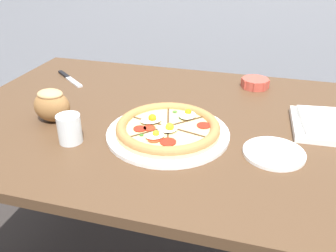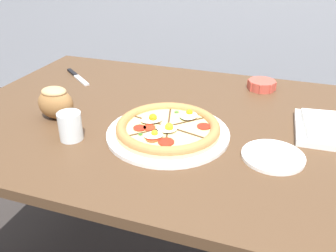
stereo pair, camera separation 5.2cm
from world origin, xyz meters
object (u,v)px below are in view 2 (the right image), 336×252
object	(u,v)px
ramekin_bowl	(262,85)
bread_piece_near	(55,102)
dining_table	(191,144)
pizza	(168,129)
water_glass	(70,128)
knife_main	(77,77)
side_saucer	(273,156)

from	to	relation	value
ramekin_bowl	bread_piece_near	size ratio (longest dim) A/B	0.92
dining_table	pizza	size ratio (longest dim) A/B	4.29
ramekin_bowl	bread_piece_near	distance (m)	0.75
bread_piece_near	pizza	bearing A→B (deg)	0.98
bread_piece_near	water_glass	xyz separation A→B (m)	(0.12, -0.10, -0.02)
knife_main	side_saucer	world-z (taller)	same
side_saucer	dining_table	bearing A→B (deg)	151.79
dining_table	side_saucer	size ratio (longest dim) A/B	9.38
ramekin_bowl	water_glass	world-z (taller)	water_glass
pizza	ramekin_bowl	bearing A→B (deg)	63.93
pizza	knife_main	xyz separation A→B (m)	(-0.51, 0.34, -0.02)
knife_main	dining_table	bearing A→B (deg)	16.54
pizza	bread_piece_near	world-z (taller)	bread_piece_near
ramekin_bowl	knife_main	xyz separation A→B (m)	(-0.73, -0.12, -0.01)
dining_table	pizza	xyz separation A→B (m)	(-0.04, -0.11, 0.11)
ramekin_bowl	side_saucer	bearing A→B (deg)	-80.58
ramekin_bowl	water_glass	xyz separation A→B (m)	(-0.48, -0.56, 0.02)
dining_table	pizza	distance (m)	0.16
dining_table	bread_piece_near	xyz separation A→B (m)	(-0.41, -0.12, 0.14)
bread_piece_near	side_saucer	size ratio (longest dim) A/B	0.72
knife_main	water_glass	xyz separation A→B (m)	(0.26, -0.45, 0.03)
water_glass	side_saucer	bearing A→B (deg)	8.57
dining_table	knife_main	size ratio (longest dim) A/B	8.71
ramekin_bowl	knife_main	bearing A→B (deg)	-170.92
bread_piece_near	water_glass	world-z (taller)	bread_piece_near
pizza	water_glass	xyz separation A→B (m)	(-0.25, -0.11, 0.02)
ramekin_bowl	knife_main	size ratio (longest dim) A/B	0.61
bread_piece_near	water_glass	size ratio (longest dim) A/B	1.43
knife_main	side_saucer	bearing A→B (deg)	14.45
water_glass	bread_piece_near	bearing A→B (deg)	138.69
knife_main	side_saucer	size ratio (longest dim) A/B	1.08
ramekin_bowl	side_saucer	size ratio (longest dim) A/B	0.66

